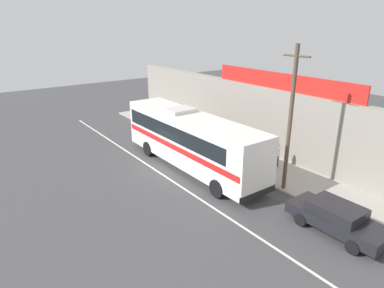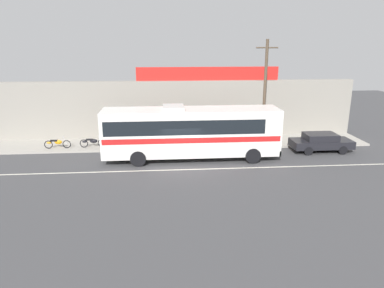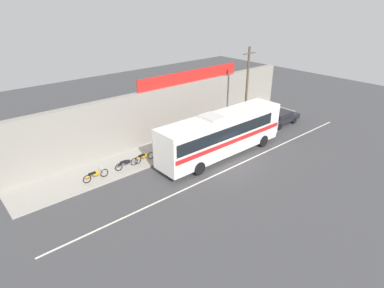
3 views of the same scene
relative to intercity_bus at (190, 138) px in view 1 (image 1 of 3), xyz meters
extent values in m
plane|color=#444447|center=(-0.64, -1.30, -2.07)|extent=(70.00, 70.00, 0.00)
cube|color=#A8A399|center=(-0.64, 3.90, -2.00)|extent=(30.00, 3.60, 0.14)
cube|color=gray|center=(-0.64, 6.05, 0.33)|extent=(30.00, 0.70, 4.80)
cube|color=red|center=(1.96, 6.05, 3.28)|extent=(11.80, 0.12, 1.10)
cube|color=silver|center=(-0.64, -2.10, -2.06)|extent=(30.00, 0.14, 0.01)
cube|color=white|center=(0.09, 0.00, -0.07)|extent=(11.93, 2.54, 3.10)
cube|color=black|center=(-0.39, 0.00, 0.48)|extent=(10.50, 2.56, 0.96)
cube|color=red|center=(0.09, 0.00, -0.37)|extent=(11.69, 2.55, 0.36)
cube|color=black|center=(6.02, 0.00, 0.38)|extent=(0.04, 2.28, 1.40)
cube|color=black|center=(6.01, 0.00, -1.44)|extent=(0.12, 2.54, 0.36)
cube|color=silver|center=(-1.11, 0.00, 1.60)|extent=(1.40, 1.78, 0.24)
cylinder|color=black|center=(4.14, 1.18, -1.55)|extent=(1.04, 0.32, 1.04)
cylinder|color=black|center=(4.14, -1.18, -1.55)|extent=(1.04, 0.32, 1.04)
cylinder|color=black|center=(-3.49, 1.18, -1.55)|extent=(1.04, 0.32, 1.04)
cylinder|color=black|center=(-3.49, -1.18, -1.55)|extent=(1.04, 0.32, 1.04)
cube|color=black|center=(9.87, 1.04, -1.46)|extent=(4.44, 1.77, 0.56)
cube|color=black|center=(9.77, 1.04, -0.94)|extent=(2.31, 1.60, 0.48)
cube|color=black|center=(10.62, 1.04, -0.97)|extent=(0.21, 1.49, 0.34)
cylinder|color=black|center=(11.15, 1.87, -1.76)|extent=(0.62, 0.20, 0.62)
cylinder|color=black|center=(11.15, 0.20, -1.76)|extent=(0.62, 0.20, 0.62)
cylinder|color=black|center=(8.58, 1.87, -1.76)|extent=(0.62, 0.20, 0.62)
cylinder|color=black|center=(8.58, 0.20, -1.76)|extent=(0.62, 0.20, 0.62)
cylinder|color=brown|center=(5.76, 2.40, 2.04)|extent=(0.22, 0.22, 7.93)
cylinder|color=brown|center=(5.76, 2.40, 5.41)|extent=(1.60, 0.10, 0.10)
torus|color=black|center=(-6.51, 3.02, -1.62)|extent=(0.62, 0.06, 0.62)
torus|color=black|center=(-7.85, 3.02, -1.62)|extent=(0.62, 0.06, 0.62)
cylinder|color=silver|center=(-6.59, 3.02, -1.32)|extent=(0.34, 0.04, 0.65)
cylinder|color=silver|center=(-6.69, 3.02, -1.00)|extent=(0.03, 0.56, 0.03)
ellipsoid|color=black|center=(-7.11, 3.02, -1.44)|extent=(0.56, 0.22, 0.34)
cube|color=black|center=(-7.42, 3.02, -1.32)|extent=(0.52, 0.20, 0.10)
ellipsoid|color=black|center=(-7.79, 3.02, -1.48)|extent=(0.36, 0.14, 0.16)
torus|color=black|center=(-4.94, 3.03, -1.62)|extent=(0.62, 0.06, 0.62)
torus|color=black|center=(-6.17, 3.03, -1.62)|extent=(0.62, 0.06, 0.62)
cylinder|color=silver|center=(-5.02, 3.03, -1.32)|extent=(0.34, 0.04, 0.65)
cylinder|color=silver|center=(-5.12, 3.03, -1.00)|extent=(0.03, 0.56, 0.03)
ellipsoid|color=orange|center=(-5.50, 3.03, -1.44)|extent=(0.56, 0.22, 0.34)
cube|color=black|center=(-5.78, 3.03, -1.32)|extent=(0.52, 0.20, 0.10)
ellipsoid|color=orange|center=(-6.11, 3.03, -1.48)|extent=(0.36, 0.14, 0.16)
torus|color=black|center=(-9.11, 2.93, -1.62)|extent=(0.62, 0.06, 0.62)
torus|color=black|center=(-10.45, 2.93, -1.62)|extent=(0.62, 0.06, 0.62)
cylinder|color=silver|center=(-9.19, 2.93, -1.32)|extent=(0.34, 0.04, 0.65)
cylinder|color=silver|center=(-9.29, 2.93, -1.00)|extent=(0.03, 0.56, 0.03)
ellipsoid|color=orange|center=(-9.71, 2.93, -1.44)|extent=(0.56, 0.22, 0.34)
cube|color=black|center=(-10.02, 2.93, -1.32)|extent=(0.52, 0.20, 0.10)
ellipsoid|color=orange|center=(-10.39, 2.93, -1.48)|extent=(0.36, 0.14, 0.16)
cylinder|color=black|center=(3.51, 4.49, -1.53)|extent=(0.13, 0.13, 0.79)
cylinder|color=black|center=(3.51, 4.31, -1.53)|extent=(0.13, 0.13, 0.79)
cylinder|color=white|center=(3.51, 4.40, -0.84)|extent=(0.30, 0.30, 0.59)
sphere|color=tan|center=(3.51, 4.40, -0.40)|extent=(0.21, 0.21, 0.21)
cylinder|color=white|center=(3.51, 4.60, -0.81)|extent=(0.08, 0.08, 0.55)
cylinder|color=white|center=(3.51, 4.20, -0.81)|extent=(0.08, 0.08, 0.55)
cylinder|color=navy|center=(-3.32, 4.26, -1.54)|extent=(0.13, 0.13, 0.77)
cylinder|color=navy|center=(-3.32, 4.08, -1.54)|extent=(0.13, 0.13, 0.77)
cylinder|color=red|center=(-3.32, 4.17, -0.87)|extent=(0.30, 0.30, 0.58)
sphere|color=tan|center=(-3.32, 4.17, -0.45)|extent=(0.21, 0.21, 0.21)
cylinder|color=red|center=(-3.32, 4.37, -0.84)|extent=(0.08, 0.08, 0.53)
cylinder|color=red|center=(-3.32, 3.97, -0.84)|extent=(0.08, 0.08, 0.53)
camera|label=1|loc=(16.63, -12.05, 6.99)|focal=31.63mm
camera|label=2|loc=(-1.76, -23.37, 5.81)|focal=33.12mm
camera|label=3|loc=(-17.95, -17.08, 10.35)|focal=30.70mm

